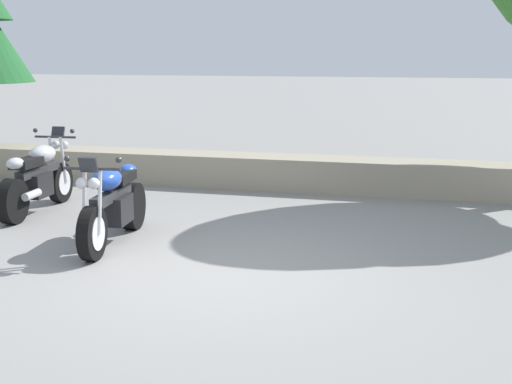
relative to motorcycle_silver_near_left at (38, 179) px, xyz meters
The scene contains 4 objects.
ground_plane 3.99m from the motorcycle_silver_near_left, 32.11° to the right, with size 120.00×120.00×0.00m, color gray.
stone_wall 4.31m from the motorcycle_silver_near_left, 38.71° to the left, with size 36.00×0.80×0.55m, color gray.
motorcycle_silver_near_left is the anchor object (origin of this frame).
motorcycle_blue_centre 2.27m from the motorcycle_silver_near_left, 35.91° to the right, with size 0.70×2.06×1.18m.
Camera 1 is at (2.29, -6.80, 2.30)m, focal length 49.38 mm.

